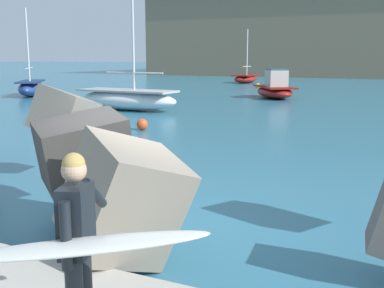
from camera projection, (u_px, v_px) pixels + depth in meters
ground_plane at (138, 230)px, 7.75m from camera, size 400.00×400.00×0.00m
surfer_with_board at (77, 244)px, 3.88m from camera, size 2.09×1.43×1.78m
boat_near_left at (275, 89)px, 32.16m from camera, size 4.20×4.90×2.00m
boat_near_centre at (128, 99)px, 25.00m from camera, size 5.91×2.12×5.62m
boat_mid_left at (31, 88)px, 33.85m from camera, size 4.10×4.89×6.08m
boat_mid_centre at (246, 78)px, 50.75m from camera, size 2.13×4.18×5.64m
mooring_buoy_inner at (142, 124)px, 18.23m from camera, size 0.44×0.44×0.44m
mooring_buoy_middle at (258, 86)px, 42.31m from camera, size 0.44×0.44×0.44m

